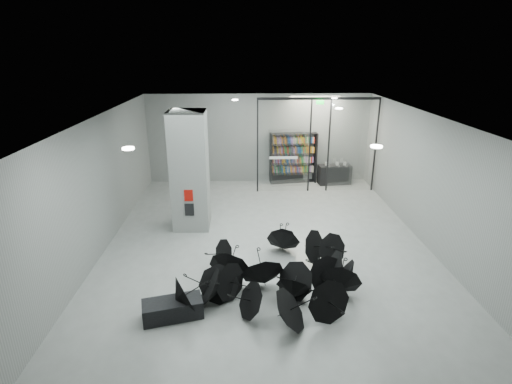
{
  "coord_description": "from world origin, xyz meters",
  "views": [
    {
      "loc": [
        -0.72,
        -10.84,
        5.84
      ],
      "look_at": [
        -0.3,
        1.5,
        1.4
      ],
      "focal_mm": 28.0,
      "sensor_mm": 36.0,
      "label": 1
    }
  ],
  "objects_px": {
    "column": "(190,171)",
    "umbrella_cluster": "(282,280)",
    "bench": "(173,309)",
    "shop_counter": "(334,174)",
    "bookshelf": "(293,158)"
  },
  "relations": [
    {
      "from": "column",
      "to": "bench",
      "type": "bearing_deg",
      "value": -88.52
    },
    {
      "from": "bench",
      "to": "shop_counter",
      "type": "bearing_deg",
      "value": 44.09
    },
    {
      "from": "bench",
      "to": "bookshelf",
      "type": "distance_m",
      "value": 10.63
    },
    {
      "from": "shop_counter",
      "to": "umbrella_cluster",
      "type": "xyz_separation_m",
      "value": [
        -3.22,
        -8.54,
        -0.13
      ]
    },
    {
      "from": "bookshelf",
      "to": "shop_counter",
      "type": "bearing_deg",
      "value": -18.4
    },
    {
      "from": "column",
      "to": "shop_counter",
      "type": "relative_size",
      "value": 2.74
    },
    {
      "from": "bench",
      "to": "bookshelf",
      "type": "relative_size",
      "value": 0.59
    },
    {
      "from": "bench",
      "to": "umbrella_cluster",
      "type": "relative_size",
      "value": 0.25
    },
    {
      "from": "column",
      "to": "bench",
      "type": "xyz_separation_m",
      "value": [
        0.13,
        -5.08,
        -1.78
      ]
    },
    {
      "from": "umbrella_cluster",
      "to": "bookshelf",
      "type": "bearing_deg",
      "value": 81.37
    },
    {
      "from": "bench",
      "to": "shop_counter",
      "type": "height_order",
      "value": "shop_counter"
    },
    {
      "from": "bench",
      "to": "umbrella_cluster",
      "type": "distance_m",
      "value": 2.77
    },
    {
      "from": "bookshelf",
      "to": "umbrella_cluster",
      "type": "distance_m",
      "value": 9.0
    },
    {
      "from": "column",
      "to": "shop_counter",
      "type": "height_order",
      "value": "column"
    },
    {
      "from": "column",
      "to": "umbrella_cluster",
      "type": "height_order",
      "value": "column"
    }
  ]
}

